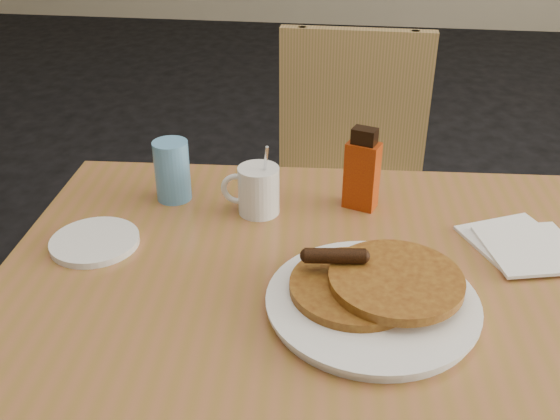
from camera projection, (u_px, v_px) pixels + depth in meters
The scene contains 8 objects.
main_table at pixel (340, 289), 1.04m from camera, with size 1.22×0.87×0.75m.
chair_main_far at pixel (349, 172), 1.77m from camera, with size 0.43×0.43×0.94m.
pancake_plate at pixel (373, 295), 0.93m from camera, with size 0.32×0.32×0.07m.
coffee_mug at pixel (257, 189), 1.16m from camera, with size 0.11×0.08×0.15m.
syrup_bottle at pixel (362, 172), 1.17m from camera, with size 0.07×0.06×0.16m.
napkin_stack at pixel (524, 245), 1.07m from camera, with size 0.22×0.23×0.01m.
blue_tumbler at pixel (172, 171), 1.20m from camera, with size 0.07×0.07×0.12m, color #5594C8.
side_saucer at pixel (95, 242), 1.08m from camera, with size 0.15×0.15×0.01m, color white.
Camera 1 is at (0.07, -0.81, 1.34)m, focal length 40.00 mm.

